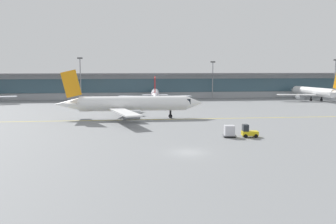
{
  "coord_description": "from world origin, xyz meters",
  "views": [
    {
      "loc": [
        -8.61,
        -45.87,
        11.1
      ],
      "look_at": [
        -0.09,
        20.4,
        3.0
      ],
      "focal_mm": 37.96,
      "sensor_mm": 36.0,
      "label": 1
    }
  ],
  "objects_px": {
    "baggage_tug": "(249,132)",
    "cargo_dolly_lead": "(229,131)",
    "gate_airplane_1": "(155,94)",
    "gate_airplane_2": "(314,92)",
    "apron_light_mast_3": "(335,77)",
    "taxiing_regional_jet": "(132,104)",
    "apron_light_mast_1": "(80,77)",
    "apron_light_mast_2": "(213,78)"
  },
  "relations": [
    {
      "from": "gate_airplane_1",
      "to": "apron_light_mast_3",
      "type": "xyz_separation_m",
      "value": [
        70.88,
        9.21,
        5.45
      ]
    },
    {
      "from": "taxiing_regional_jet",
      "to": "apron_light_mast_1",
      "type": "height_order",
      "value": "apron_light_mast_1"
    },
    {
      "from": "apron_light_mast_3",
      "to": "apron_light_mast_2",
      "type": "bearing_deg",
      "value": 177.57
    },
    {
      "from": "taxiing_regional_jet",
      "to": "apron_light_mast_2",
      "type": "distance_m",
      "value": 60.36
    },
    {
      "from": "gate_airplane_2",
      "to": "apron_light_mast_3",
      "type": "relative_size",
      "value": 2.08
    },
    {
      "from": "taxiing_regional_jet",
      "to": "apron_light_mast_2",
      "type": "bearing_deg",
      "value": 58.99
    },
    {
      "from": "gate_airplane_2",
      "to": "apron_light_mast_1",
      "type": "relative_size",
      "value": 2.03
    },
    {
      "from": "taxiing_regional_jet",
      "to": "cargo_dolly_lead",
      "type": "bearing_deg",
      "value": -56.77
    },
    {
      "from": "apron_light_mast_2",
      "to": "baggage_tug",
      "type": "bearing_deg",
      "value": -100.03
    },
    {
      "from": "apron_light_mast_1",
      "to": "gate_airplane_1",
      "type": "bearing_deg",
      "value": -19.36
    },
    {
      "from": "baggage_tug",
      "to": "gate_airplane_1",
      "type": "bearing_deg",
      "value": 104.73
    },
    {
      "from": "gate_airplane_1",
      "to": "apron_light_mast_1",
      "type": "relative_size",
      "value": 1.77
    },
    {
      "from": "cargo_dolly_lead",
      "to": "apron_light_mast_2",
      "type": "xyz_separation_m",
      "value": [
        16.5,
        75.23,
        6.64
      ]
    },
    {
      "from": "apron_light_mast_1",
      "to": "apron_light_mast_2",
      "type": "relative_size",
      "value": 1.08
    },
    {
      "from": "gate_airplane_2",
      "to": "apron_light_mast_1",
      "type": "bearing_deg",
      "value": 77.47
    },
    {
      "from": "taxiing_regional_jet",
      "to": "baggage_tug",
      "type": "distance_m",
      "value": 30.7
    },
    {
      "from": "taxiing_regional_jet",
      "to": "apron_light_mast_3",
      "type": "height_order",
      "value": "apron_light_mast_3"
    },
    {
      "from": "apron_light_mast_3",
      "to": "gate_airplane_1",
      "type": "bearing_deg",
      "value": -172.6
    },
    {
      "from": "cargo_dolly_lead",
      "to": "apron_light_mast_2",
      "type": "height_order",
      "value": "apron_light_mast_2"
    },
    {
      "from": "apron_light_mast_2",
      "to": "taxiing_regional_jet",
      "type": "bearing_deg",
      "value": -121.86
    },
    {
      "from": "gate_airplane_1",
      "to": "taxiing_regional_jet",
      "type": "height_order",
      "value": "taxiing_regional_jet"
    },
    {
      "from": "gate_airplane_2",
      "to": "apron_light_mast_2",
      "type": "bearing_deg",
      "value": 63.41
    },
    {
      "from": "apron_light_mast_2",
      "to": "gate_airplane_1",
      "type": "bearing_deg",
      "value": -153.78
    },
    {
      "from": "baggage_tug",
      "to": "cargo_dolly_lead",
      "type": "relative_size",
      "value": 1.21
    },
    {
      "from": "gate_airplane_2",
      "to": "apron_light_mast_3",
      "type": "height_order",
      "value": "apron_light_mast_3"
    },
    {
      "from": "gate_airplane_2",
      "to": "baggage_tug",
      "type": "xyz_separation_m",
      "value": [
        -46.71,
        -62.27,
        -2.17
      ]
    },
    {
      "from": "apron_light_mast_2",
      "to": "cargo_dolly_lead",
      "type": "bearing_deg",
      "value": -102.37
    },
    {
      "from": "baggage_tug",
      "to": "cargo_dolly_lead",
      "type": "distance_m",
      "value": 3.16
    },
    {
      "from": "gate_airplane_1",
      "to": "apron_light_mast_3",
      "type": "relative_size",
      "value": 1.81
    },
    {
      "from": "cargo_dolly_lead",
      "to": "apron_light_mast_3",
      "type": "xyz_separation_m",
      "value": [
        64.55,
        73.19,
        7.06
      ]
    },
    {
      "from": "apron_light_mast_1",
      "to": "gate_airplane_2",
      "type": "bearing_deg",
      "value": -7.69
    },
    {
      "from": "baggage_tug",
      "to": "apron_light_mast_3",
      "type": "bearing_deg",
      "value": 56.49
    },
    {
      "from": "gate_airplane_2",
      "to": "apron_light_mast_2",
      "type": "relative_size",
      "value": 2.2
    },
    {
      "from": "gate_airplane_1",
      "to": "gate_airplane_2",
      "type": "bearing_deg",
      "value": -86.77
    },
    {
      "from": "taxiing_regional_jet",
      "to": "cargo_dolly_lead",
      "type": "height_order",
      "value": "taxiing_regional_jet"
    },
    {
      "from": "baggage_tug",
      "to": "apron_light_mast_2",
      "type": "relative_size",
      "value": 0.2
    },
    {
      "from": "gate_airplane_1",
      "to": "apron_light_mast_2",
      "type": "xyz_separation_m",
      "value": [
        22.83,
        11.24,
        5.03
      ]
    },
    {
      "from": "gate_airplane_2",
      "to": "baggage_tug",
      "type": "relative_size",
      "value": 11.25
    },
    {
      "from": "gate_airplane_2",
      "to": "baggage_tug",
      "type": "height_order",
      "value": "gate_airplane_2"
    },
    {
      "from": "gate_airplane_1",
      "to": "apron_light_mast_1",
      "type": "height_order",
      "value": "apron_light_mast_1"
    },
    {
      "from": "cargo_dolly_lead",
      "to": "apron_light_mast_1",
      "type": "relative_size",
      "value": 0.15
    },
    {
      "from": "gate_airplane_2",
      "to": "cargo_dolly_lead",
      "type": "bearing_deg",
      "value": 136.33
    }
  ]
}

